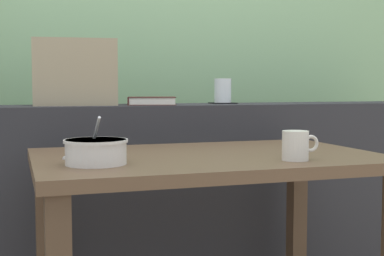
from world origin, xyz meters
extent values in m
cube|color=#2D2D33|center=(0.00, 0.55, 0.41)|extent=(2.80, 0.30, 0.82)
cube|color=brown|center=(-0.48, 0.25, 0.32)|extent=(0.06, 0.06, 0.65)
cube|color=brown|center=(0.48, 0.25, 0.32)|extent=(0.06, 0.06, 0.65)
cube|color=brown|center=(0.00, -0.04, 0.66)|extent=(1.06, 0.69, 0.03)
cube|color=black|center=(0.29, 0.58, 0.82)|extent=(0.10, 0.10, 0.00)
cylinder|color=white|center=(0.29, 0.58, 0.88)|extent=(0.07, 0.07, 0.10)
cylinder|color=#CC4C38|center=(0.29, 0.58, 0.87)|extent=(0.07, 0.07, 0.08)
cube|color=#47231E|center=(-0.04, 0.53, 0.82)|extent=(0.22, 0.19, 0.00)
cube|color=silver|center=(-0.04, 0.53, 0.83)|extent=(0.21, 0.18, 0.03)
cube|color=#47231E|center=(-0.04, 0.53, 0.85)|extent=(0.22, 0.19, 0.00)
cube|color=#47231E|center=(-0.13, 0.55, 0.83)|extent=(0.04, 0.15, 0.03)
cube|color=tan|center=(-0.34, 0.55, 0.95)|extent=(0.33, 0.17, 0.26)
cylinder|color=silver|center=(-0.36, -0.16, 0.72)|extent=(0.17, 0.17, 0.07)
cylinder|color=silver|center=(-0.36, -0.16, 0.75)|extent=(0.17, 0.17, 0.01)
cylinder|color=tan|center=(-0.36, -0.16, 0.71)|extent=(0.15, 0.15, 0.04)
cylinder|color=silver|center=(-0.36, -0.13, 0.76)|extent=(0.02, 0.13, 0.12)
ellipsoid|color=silver|center=(-0.36, -0.11, 0.72)|extent=(0.03, 0.05, 0.01)
cube|color=silver|center=(-0.41, 0.05, 0.68)|extent=(0.06, 0.17, 0.01)
cylinder|color=silver|center=(0.19, -0.25, 0.72)|extent=(0.08, 0.08, 0.08)
torus|color=silver|center=(0.24, -0.25, 0.73)|extent=(0.05, 0.01, 0.05)
camera|label=1|loc=(-0.57, -1.64, 0.89)|focal=51.05mm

